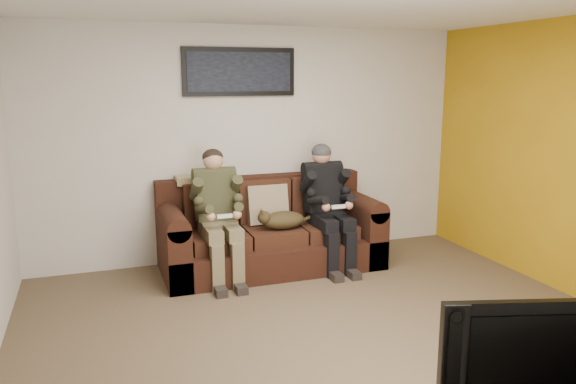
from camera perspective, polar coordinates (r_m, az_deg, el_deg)
name	(u,v)px	position (r m, az deg, el deg)	size (l,w,h in m)	color
floor	(333,336)	(4.68, 4.56, -14.38)	(5.00, 5.00, 0.00)	brown
wall_back	(254,144)	(6.37, -3.52, 4.86)	(5.00, 5.00, 0.00)	beige
wall_front	(573,274)	(2.47, 27.01, -7.40)	(5.00, 5.00, 0.00)	beige
sofa	(269,234)	(6.17, -1.97, -4.24)	(2.34, 1.01, 0.96)	black
throw_pillow	(267,204)	(6.13, -2.11, -1.27)	(0.45, 0.13, 0.42)	#998564
throw_blanket	(198,180)	(6.15, -9.15, 1.26)	(0.48, 0.23, 0.08)	#C4BD90
person_left	(218,207)	(5.74, -7.15, -1.52)	(0.51, 0.87, 1.32)	#746848
person_right	(327,198)	(6.10, 3.97, -0.63)	(0.51, 0.86, 1.33)	black
cat	(282,220)	(5.92, -0.65, -2.84)	(0.66, 0.26, 0.24)	#4F401F
framed_poster	(240,72)	(6.25, -4.95, 12.07)	(1.25, 0.05, 0.52)	black
television	(543,353)	(2.98, 24.50, -14.66)	(1.06, 0.14, 0.61)	black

